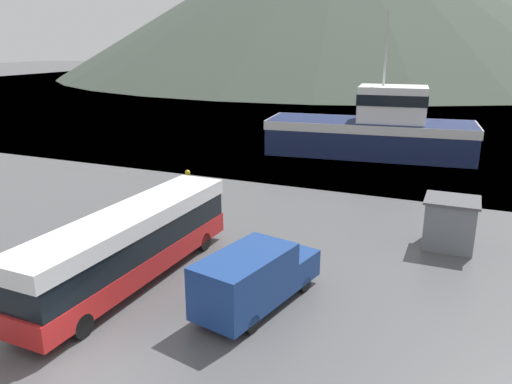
{
  "coord_description": "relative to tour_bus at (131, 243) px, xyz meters",
  "views": [
    {
      "loc": [
        9.92,
        -10.25,
        9.97
      ],
      "look_at": [
        -0.42,
        13.97,
        2.0
      ],
      "focal_mm": 35.0,
      "sensor_mm": 36.0,
      "label": 1
    }
  ],
  "objects": [
    {
      "name": "fishing_boat",
      "position": [
        4.8,
        29.25,
        0.58
      ],
      "size": [
        18.77,
        7.85,
        12.54
      ],
      "rotation": [
        0.0,
        0.0,
        1.68
      ],
      "color": "#19234C",
      "rests_on": "water_surface"
    },
    {
      "name": "ground_plane",
      "position": [
        2.65,
        -5.69,
        -1.8
      ],
      "size": [
        400.0,
        400.0,
        0.0
      ],
      "primitive_type": "plane",
      "color": "#4C4C4F"
    },
    {
      "name": "storage_bin",
      "position": [
        -4.03,
        -0.5,
        -1.04
      ],
      "size": [
        1.31,
        1.43,
        1.49
      ],
      "color": "teal",
      "rests_on": "ground"
    },
    {
      "name": "water_surface",
      "position": [
        2.65,
        136.58,
        -1.8
      ],
      "size": [
        240.0,
        240.0,
        0.0
      ],
      "primitive_type": "plane",
      "color": "#3D5160",
      "rests_on": "ground"
    },
    {
      "name": "delivery_van",
      "position": [
        5.67,
        0.07,
        -0.53
      ],
      "size": [
        3.39,
        6.37,
        2.4
      ],
      "rotation": [
        0.0,
        0.0,
        -0.21
      ],
      "color": "navy",
      "rests_on": "ground"
    },
    {
      "name": "dock_kiosk",
      "position": [
        12.31,
        9.43,
        -0.53
      ],
      "size": [
        2.61,
        2.4,
        2.52
      ],
      "color": "slate",
      "rests_on": "ground"
    },
    {
      "name": "mooring_bollard",
      "position": [
        -6.05,
        14.82,
        -1.31
      ],
      "size": [
        0.39,
        0.39,
        0.9
      ],
      "color": "#B29919",
      "rests_on": "ground"
    },
    {
      "name": "tour_bus",
      "position": [
        0.0,
        0.0,
        0.0
      ],
      "size": [
        2.7,
        12.14,
        3.19
      ],
      "rotation": [
        0.0,
        0.0,
        -0.02
      ],
      "color": "red",
      "rests_on": "ground"
    },
    {
      "name": "small_boat",
      "position": [
        1.57,
        31.76,
        -1.33
      ],
      "size": [
        6.86,
        5.77,
        0.95
      ],
      "rotation": [
        0.0,
        0.0,
        5.34
      ],
      "color": "black",
      "rests_on": "water_surface"
    }
  ]
}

